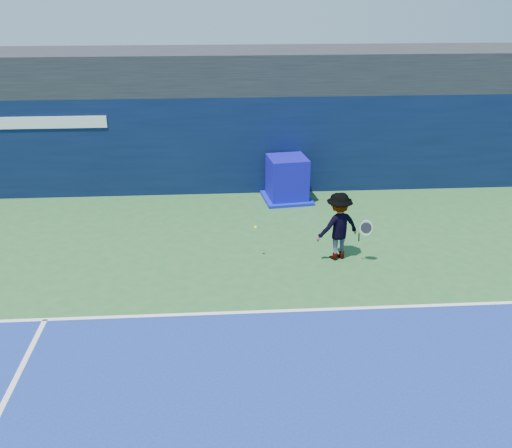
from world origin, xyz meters
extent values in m
plane|color=#295C2A|center=(0.00, 0.00, 0.00)|extent=(80.00, 80.00, 0.00)
cube|color=white|center=(0.00, 3.00, 0.01)|extent=(24.00, 0.10, 0.01)
cube|color=black|center=(0.00, 11.50, 3.60)|extent=(36.00, 3.00, 1.20)
cube|color=black|center=(0.00, 10.50, 1.50)|extent=(36.00, 1.00, 3.00)
cube|color=white|center=(-7.00, 9.99, 2.35)|extent=(4.50, 0.04, 0.35)
cube|color=#110BA2|center=(0.56, 9.36, 0.67)|extent=(1.24, 1.24, 1.34)
cube|color=#0C13AD|center=(0.56, 9.36, 0.04)|extent=(1.55, 1.55, 0.09)
imported|color=white|center=(1.30, 5.33, 0.83)|extent=(1.22, 0.95, 1.67)
cylinder|color=black|center=(1.75, 5.08, 0.65)|extent=(0.08, 0.15, 0.26)
torus|color=silver|center=(1.89, 5.03, 0.90)|extent=(0.31, 0.17, 0.30)
cylinder|color=black|center=(1.89, 5.03, 0.90)|extent=(0.26, 0.13, 0.25)
sphere|color=#D6FC1C|center=(-0.65, 5.47, 0.80)|extent=(0.07, 0.07, 0.07)
camera|label=1|loc=(-1.48, -6.87, 6.21)|focal=40.00mm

